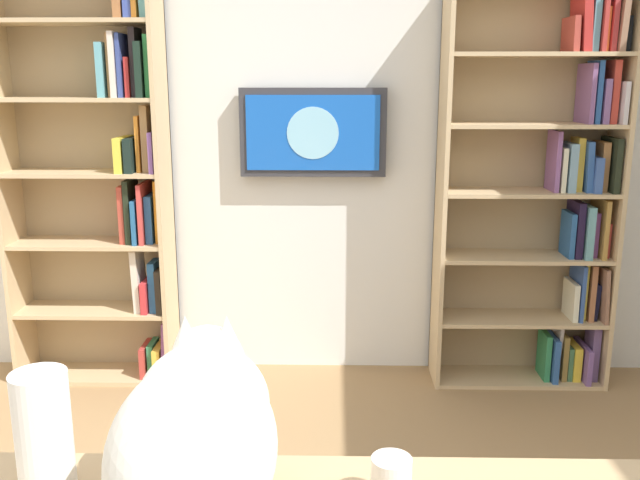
% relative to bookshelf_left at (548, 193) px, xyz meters
% --- Properties ---
extents(wall_back, '(4.52, 0.06, 2.70)m').
position_rel_bookshelf_left_xyz_m(wall_back, '(1.22, -0.17, 0.35)').
color(wall_back, silver).
rests_on(wall_back, ground).
extents(bookshelf_left, '(0.88, 0.28, 2.01)m').
position_rel_bookshelf_left_xyz_m(bookshelf_left, '(0.00, 0.00, 0.00)').
color(bookshelf_left, tan).
rests_on(bookshelf_left, ground).
extents(bookshelf_right, '(0.82, 0.28, 2.20)m').
position_rel_bookshelf_left_xyz_m(bookshelf_right, '(2.24, -0.00, 0.11)').
color(bookshelf_right, tan).
rests_on(bookshelf_right, ground).
extents(wall_mounted_tv, '(0.74, 0.07, 0.45)m').
position_rel_bookshelf_left_xyz_m(wall_mounted_tv, '(1.19, -0.09, 0.29)').
color(wall_mounted_tv, '#333338').
extents(cat, '(0.30, 0.57, 0.36)m').
position_rel_bookshelf_left_xyz_m(cat, '(1.33, 2.28, -0.08)').
color(cat, silver).
rests_on(cat, desk).
extents(paper_towel_roll, '(0.11, 0.11, 0.26)m').
position_rel_bookshelf_left_xyz_m(paper_towel_roll, '(1.65, 2.20, -0.12)').
color(paper_towel_roll, white).
rests_on(paper_towel_roll, desk).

